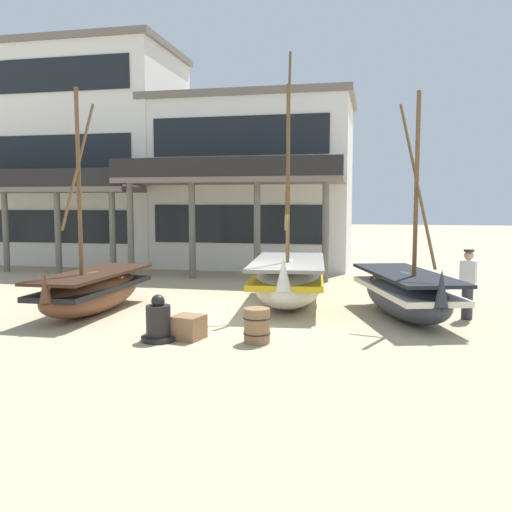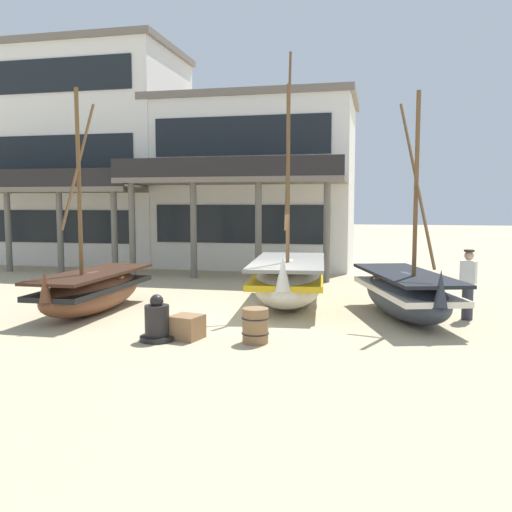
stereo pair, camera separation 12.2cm
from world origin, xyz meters
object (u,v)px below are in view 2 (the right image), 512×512
(fishing_boat_far_right, at_px, (405,293))
(harbor_building_annex, at_px, (92,157))
(fishing_boat_centre_large, at_px, (93,290))
(wooden_barrel, at_px, (255,326))
(cargo_crate, at_px, (187,327))
(capstan_winch, at_px, (157,323))
(harbor_building_main, at_px, (254,183))
(fishing_boat_near_left, at_px, (289,280))
(fisherman_by_hull, at_px, (468,285))

(fishing_boat_far_right, distance_m, harbor_building_annex, 18.32)
(fishing_boat_centre_large, distance_m, fishing_boat_far_right, 7.80)
(wooden_barrel, height_order, harbor_building_annex, harbor_building_annex)
(fishing_boat_far_right, xyz_separation_m, cargo_crate, (-4.48, -3.06, -0.38))
(capstan_winch, height_order, harbor_building_annex, harbor_building_annex)
(harbor_building_main, bearing_deg, fishing_boat_near_left, -71.64)
(wooden_barrel, height_order, cargo_crate, wooden_barrel)
(harbor_building_main, height_order, harbor_building_annex, harbor_building_annex)
(fishing_boat_far_right, height_order, capstan_winch, fishing_boat_far_right)
(fishing_boat_far_right, relative_size, fisherman_by_hull, 3.15)
(cargo_crate, bearing_deg, fishing_boat_near_left, 71.36)
(cargo_crate, distance_m, harbor_building_annex, 17.52)
(fishing_boat_centre_large, height_order, fishing_boat_far_right, fishing_boat_centre_large)
(wooden_barrel, relative_size, cargo_crate, 1.19)
(fishing_boat_centre_large, bearing_deg, cargo_crate, -32.39)
(fisherman_by_hull, relative_size, capstan_winch, 1.77)
(fishing_boat_near_left, bearing_deg, harbor_building_main, 108.36)
(fishing_boat_near_left, xyz_separation_m, wooden_barrel, (0.02, -4.27, -0.34))
(fisherman_by_hull, bearing_deg, wooden_barrel, -144.01)
(fishing_boat_far_right, distance_m, wooden_barrel, 4.33)
(wooden_barrel, bearing_deg, fishing_boat_far_right, 45.48)
(harbor_building_main, relative_size, harbor_building_annex, 0.90)
(wooden_barrel, bearing_deg, harbor_building_annex, 128.92)
(fishing_boat_centre_large, relative_size, harbor_building_annex, 0.55)
(fishing_boat_centre_large, distance_m, capstan_winch, 3.59)
(capstan_winch, relative_size, harbor_building_annex, 0.10)
(fishing_boat_far_right, bearing_deg, fishing_boat_near_left, 158.71)
(fishing_boat_near_left, height_order, fishing_boat_centre_large, fishing_boat_near_left)
(fishing_boat_near_left, relative_size, cargo_crate, 11.64)
(capstan_winch, distance_m, harbor_building_main, 14.24)
(cargo_crate, xyz_separation_m, harbor_building_main, (-1.65, 13.54, 3.44))
(capstan_winch, bearing_deg, wooden_barrel, 7.22)
(fishing_boat_near_left, distance_m, fishing_boat_centre_large, 5.18)
(capstan_winch, xyz_separation_m, cargo_crate, (0.54, 0.27, -0.12))
(fishing_boat_far_right, relative_size, capstan_winch, 5.58)
(fishing_boat_centre_large, bearing_deg, harbor_building_main, 82.00)
(fishing_boat_centre_large, relative_size, fishing_boat_far_right, 1.04)
(harbor_building_main, bearing_deg, harbor_building_annex, 178.13)
(fishing_boat_far_right, xyz_separation_m, harbor_building_main, (-6.13, 10.47, 3.06))
(fishing_boat_centre_large, bearing_deg, fisherman_by_hull, 7.23)
(cargo_crate, bearing_deg, fishing_boat_centre_large, 147.61)
(fishing_boat_far_right, height_order, harbor_building_main, harbor_building_main)
(harbor_building_annex, bearing_deg, cargo_crate, -54.88)
(fishing_boat_far_right, height_order, wooden_barrel, fishing_boat_far_right)
(fishing_boat_centre_large, xyz_separation_m, fishing_boat_far_right, (7.74, 1.00, 0.04))
(fisherman_by_hull, distance_m, wooden_barrel, 5.55)
(fisherman_by_hull, xyz_separation_m, harbor_building_main, (-7.57, 10.31, 2.85))
(wooden_barrel, bearing_deg, cargo_crate, 179.37)
(fishing_boat_centre_large, bearing_deg, fishing_boat_near_left, 24.95)
(fishing_boat_far_right, xyz_separation_m, harbor_building_annex, (-14.19, 10.74, 4.34))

